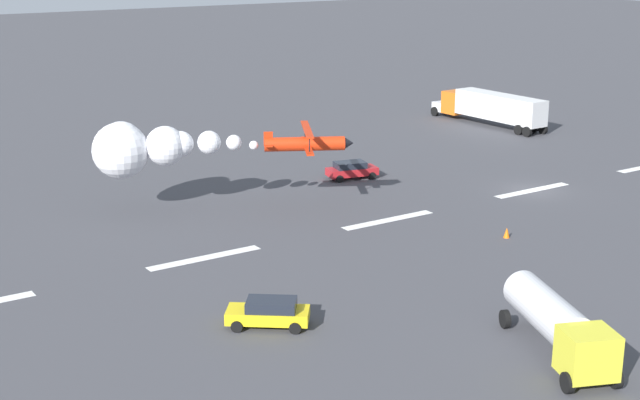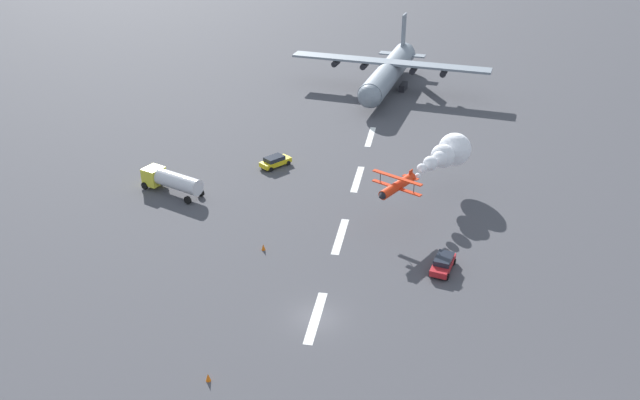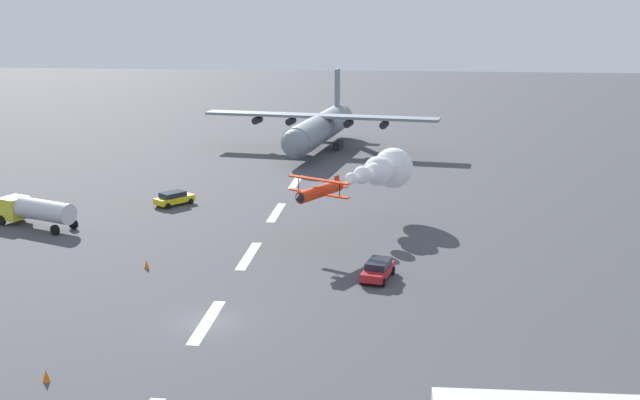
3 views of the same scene
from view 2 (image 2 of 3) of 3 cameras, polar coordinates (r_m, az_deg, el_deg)
The scene contains 12 objects.
ground_plane at distance 63.89m, azimuth -0.36°, elevation -9.96°, with size 440.00×440.00×0.00m, color #424247.
runway_stripe_4 at distance 63.88m, azimuth -0.36°, elevation -9.95°, with size 8.00×0.90×0.01m, color white.
runway_stripe_5 at distance 76.33m, azimuth 1.74°, elevation -3.10°, with size 8.00×0.90×0.01m, color white.
runway_stripe_6 at distance 89.64m, azimuth 3.22°, elevation 1.79°, with size 8.00×0.90×0.01m, color white.
runway_stripe_7 at distance 103.47m, azimuth 4.31°, elevation 5.39°, with size 8.00×0.90×0.01m, color white.
cargo_transport_plane at distance 122.85m, azimuth 5.74°, elevation 10.65°, with size 29.66×36.16×11.41m.
stunt_biplane_red at distance 86.09m, azimuth 10.86°, elevation 3.98°, with size 17.94×11.51×4.24m.
fuel_tanker_truck at distance 87.22m, azimuth -12.52°, elevation 1.63°, with size 5.72×8.98×2.90m.
followme_car_yellow at distance 71.23m, azimuth 10.42°, elevation -5.29°, with size 4.68×2.79×1.52m.
airport_staff_sedan at distance 93.04m, azimuth -3.83°, elevation 3.32°, with size 4.62×4.12×1.52m.
traffic_cone_near at distance 57.90m, azimuth -9.49°, elevation -14.63°, with size 0.44×0.44×0.75m, color orange.
traffic_cone_far at distance 73.86m, azimuth -4.84°, elevation -4.00°, with size 0.44×0.44×0.75m, color orange.
Camera 2 is at (-49.79, -9.44, 38.90)m, focal length 37.65 mm.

